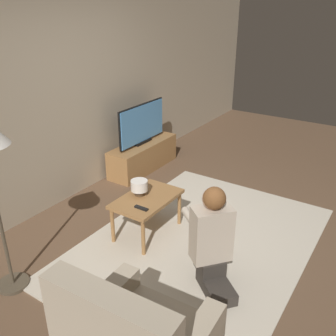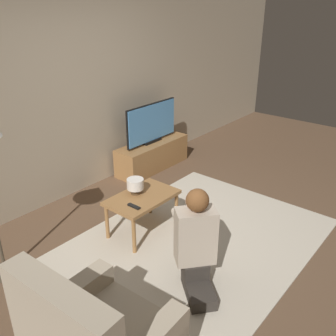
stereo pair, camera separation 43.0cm
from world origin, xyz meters
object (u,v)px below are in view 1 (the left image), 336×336
object	(u,v)px
coffee_table	(147,202)
person_kneeling	(212,238)
table_lamp	(139,186)
tv	(142,124)

from	to	relation	value
coffee_table	person_kneeling	xyz separation A→B (m)	(-0.32, -0.93, 0.09)
coffee_table	person_kneeling	size ratio (longest dim) A/B	0.79
table_lamp	tv	bearing A→B (deg)	35.89
person_kneeling	table_lamp	xyz separation A→B (m)	(0.32, 1.02, 0.07)
person_kneeling	coffee_table	bearing A→B (deg)	-69.10
tv	table_lamp	bearing A→B (deg)	-144.11
tv	table_lamp	distance (m)	1.67
person_kneeling	table_lamp	world-z (taller)	person_kneeling
tv	coffee_table	xyz separation A→B (m)	(-1.35, -1.07, -0.32)
coffee_table	table_lamp	size ratio (longest dim) A/B	4.19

